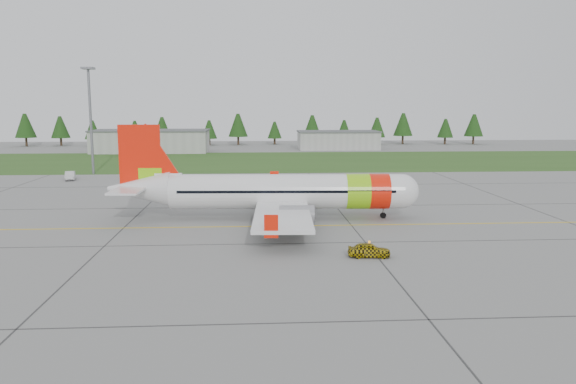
{
  "coord_description": "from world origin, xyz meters",
  "views": [
    {
      "loc": [
        -0.78,
        -52.64,
        13.17
      ],
      "look_at": [
        3.01,
        9.17,
        3.63
      ],
      "focal_mm": 35.0,
      "sensor_mm": 36.0,
      "label": 1
    }
  ],
  "objects": [
    {
      "name": "follow_me_car",
      "position": [
        9.26,
        -5.29,
        1.86
      ],
      "size": [
        1.39,
        1.6,
        3.71
      ],
      "primitive_type": "imported",
      "rotation": [
        0.0,
        0.0,
        1.48
      ],
      "color": "yellow",
      "rests_on": "ground"
    },
    {
      "name": "ground",
      "position": [
        0.0,
        0.0,
        0.0
      ],
      "size": [
        320.0,
        320.0,
        0.0
      ],
      "primitive_type": "plane",
      "color": "gray",
      "rests_on": "ground"
    },
    {
      "name": "floodlight_mast",
      "position": [
        -32.0,
        58.0,
        10.0
      ],
      "size": [
        0.5,
        0.5,
        20.0
      ],
      "primitive_type": "cylinder",
      "color": "slate",
      "rests_on": "ground"
    },
    {
      "name": "aircraft",
      "position": [
        2.12,
        12.21,
        3.18
      ],
      "size": [
        36.43,
        33.53,
        11.03
      ],
      "rotation": [
        0.0,
        0.0,
        -0.05
      ],
      "color": "white",
      "rests_on": "ground"
    },
    {
      "name": "grass_strip",
      "position": [
        0.0,
        82.0,
        0.01
      ],
      "size": [
        320.0,
        50.0,
        0.03
      ],
      "primitive_type": "cube",
      "color": "#30561E",
      "rests_on": "ground"
    },
    {
      "name": "taxi_guideline",
      "position": [
        0.0,
        8.0,
        0.01
      ],
      "size": [
        120.0,
        0.25,
        0.02
      ],
      "primitive_type": "cube",
      "color": "gold",
      "rests_on": "ground"
    },
    {
      "name": "treeline",
      "position": [
        0.0,
        138.0,
        5.0
      ],
      "size": [
        160.0,
        8.0,
        10.0
      ],
      "primitive_type": null,
      "color": "#1C3F14",
      "rests_on": "ground"
    },
    {
      "name": "service_van",
      "position": [
        -33.72,
        49.35,
        2.31
      ],
      "size": [
        1.93,
        1.87,
        4.62
      ],
      "primitive_type": "imported",
      "rotation": [
        0.0,
        0.0,
        0.25
      ],
      "color": "silver",
      "rests_on": "ground"
    },
    {
      "name": "hangar_west",
      "position": [
        -30.0,
        110.0,
        3.0
      ],
      "size": [
        32.0,
        14.0,
        6.0
      ],
      "primitive_type": "cube",
      "color": "#A8A8A3",
      "rests_on": "ground"
    },
    {
      "name": "hangar_east",
      "position": [
        25.0,
        118.0,
        2.6
      ],
      "size": [
        24.0,
        12.0,
        5.2
      ],
      "primitive_type": "cube",
      "color": "#A8A8A3",
      "rests_on": "ground"
    }
  ]
}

